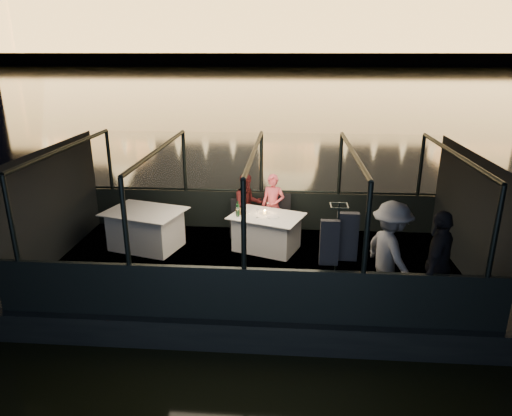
# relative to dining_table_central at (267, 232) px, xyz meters

# --- Properties ---
(river_water) EXTENTS (500.00, 500.00, 0.00)m
(river_water) POSITION_rel_dining_table_central_xyz_m (-0.20, 79.25, -0.89)
(river_water) COLOR black
(river_water) RESTS_ON ground
(boat_hull) EXTENTS (8.60, 4.40, 1.00)m
(boat_hull) POSITION_rel_dining_table_central_xyz_m (-0.20, -0.75, -0.89)
(boat_hull) COLOR black
(boat_hull) RESTS_ON river_water
(boat_deck) EXTENTS (8.00, 4.00, 0.04)m
(boat_deck) POSITION_rel_dining_table_central_xyz_m (-0.20, -0.75, -0.41)
(boat_deck) COLOR black
(boat_deck) RESTS_ON boat_hull
(gunwale_port) EXTENTS (8.00, 0.08, 0.90)m
(gunwale_port) POSITION_rel_dining_table_central_xyz_m (-0.20, 1.25, 0.06)
(gunwale_port) COLOR black
(gunwale_port) RESTS_ON boat_deck
(gunwale_starboard) EXTENTS (8.00, 0.08, 0.90)m
(gunwale_starboard) POSITION_rel_dining_table_central_xyz_m (-0.20, -2.75, 0.06)
(gunwale_starboard) COLOR black
(gunwale_starboard) RESTS_ON boat_deck
(cabin_glass_port) EXTENTS (8.00, 0.02, 1.40)m
(cabin_glass_port) POSITION_rel_dining_table_central_xyz_m (-0.20, 1.25, 1.21)
(cabin_glass_port) COLOR #99B2B2
(cabin_glass_port) RESTS_ON gunwale_port
(cabin_glass_starboard) EXTENTS (8.00, 0.02, 1.40)m
(cabin_glass_starboard) POSITION_rel_dining_table_central_xyz_m (-0.20, -2.75, 1.21)
(cabin_glass_starboard) COLOR #99B2B2
(cabin_glass_starboard) RESTS_ON gunwale_starboard
(cabin_roof_glass) EXTENTS (8.00, 4.00, 0.02)m
(cabin_roof_glass) POSITION_rel_dining_table_central_xyz_m (-0.20, -0.75, 1.91)
(cabin_roof_glass) COLOR #99B2B2
(cabin_roof_glass) RESTS_ON boat_deck
(end_wall_fore) EXTENTS (0.02, 4.00, 2.30)m
(end_wall_fore) POSITION_rel_dining_table_central_xyz_m (-4.20, -0.75, 0.76)
(end_wall_fore) COLOR black
(end_wall_fore) RESTS_ON boat_deck
(end_wall_aft) EXTENTS (0.02, 4.00, 2.30)m
(end_wall_aft) POSITION_rel_dining_table_central_xyz_m (3.80, -0.75, 0.76)
(end_wall_aft) COLOR black
(end_wall_aft) RESTS_ON boat_deck
(canopy_ribs) EXTENTS (8.00, 4.00, 2.30)m
(canopy_ribs) POSITION_rel_dining_table_central_xyz_m (-0.20, -0.75, 0.76)
(canopy_ribs) COLOR black
(canopy_ribs) RESTS_ON boat_deck
(embankment) EXTENTS (400.00, 140.00, 6.00)m
(embankment) POSITION_rel_dining_table_central_xyz_m (-0.20, 209.25, 0.11)
(embankment) COLOR #423D33
(embankment) RESTS_ON ground
(dining_table_central) EXTENTS (1.73, 1.49, 0.77)m
(dining_table_central) POSITION_rel_dining_table_central_xyz_m (0.00, 0.00, 0.00)
(dining_table_central) COLOR silver
(dining_table_central) RESTS_ON boat_deck
(dining_table_aft) EXTENTS (1.85, 1.55, 0.84)m
(dining_table_aft) POSITION_rel_dining_table_central_xyz_m (-2.59, -0.11, 0.00)
(dining_table_aft) COLOR silver
(dining_table_aft) RESTS_ON boat_deck
(chair_port_left) EXTENTS (0.40, 0.40, 0.82)m
(chair_port_left) POSITION_rel_dining_table_central_xyz_m (-0.68, 0.73, 0.06)
(chair_port_left) COLOR black
(chair_port_left) RESTS_ON boat_deck
(chair_port_right) EXTENTS (0.57, 0.57, 0.95)m
(chair_port_right) POSITION_rel_dining_table_central_xyz_m (0.28, 0.71, 0.06)
(chair_port_right) COLOR black
(chair_port_right) RESTS_ON boat_deck
(coat_stand) EXTENTS (0.61, 0.53, 1.88)m
(coat_stand) POSITION_rel_dining_table_central_xyz_m (1.22, -2.40, 0.51)
(coat_stand) COLOR black
(coat_stand) RESTS_ON boat_deck
(person_woman_coral) EXTENTS (0.59, 0.45, 1.45)m
(person_woman_coral) POSITION_rel_dining_table_central_xyz_m (0.10, 0.76, 0.36)
(person_woman_coral) COLOR #EE5661
(person_woman_coral) RESTS_ON boat_deck
(person_man_maroon) EXTENTS (0.83, 0.74, 1.43)m
(person_man_maroon) POSITION_rel_dining_table_central_xyz_m (-0.49, 0.83, 0.36)
(person_man_maroon) COLOR #3D1111
(person_man_maroon) RESTS_ON boat_deck
(passenger_stripe) EXTENTS (1.04, 1.31, 1.79)m
(passenger_stripe) POSITION_rel_dining_table_central_xyz_m (2.14, -2.01, 0.47)
(passenger_stripe) COLOR silver
(passenger_stripe) RESTS_ON boat_deck
(passenger_dark) EXTENTS (0.91, 1.12, 1.77)m
(passenger_dark) POSITION_rel_dining_table_central_xyz_m (2.82, -2.33, 0.47)
(passenger_dark) COLOR black
(passenger_dark) RESTS_ON boat_deck
(wine_bottle) EXTENTS (0.09, 0.09, 0.33)m
(wine_bottle) POSITION_rel_dining_table_central_xyz_m (-0.60, -0.09, 0.53)
(wine_bottle) COLOR #14391A
(wine_bottle) RESTS_ON dining_table_central
(bread_basket) EXTENTS (0.25, 0.25, 0.09)m
(bread_basket) POSITION_rel_dining_table_central_xyz_m (-0.56, 0.10, 0.42)
(bread_basket) COLOR olive
(bread_basket) RESTS_ON dining_table_central
(amber_candle) EXTENTS (0.07, 0.07, 0.08)m
(amber_candle) POSITION_rel_dining_table_central_xyz_m (-0.05, 0.12, 0.42)
(amber_candle) COLOR gold
(amber_candle) RESTS_ON dining_table_central
(plate_near) EXTENTS (0.31, 0.31, 0.02)m
(plate_near) POSITION_rel_dining_table_central_xyz_m (0.13, -0.09, 0.39)
(plate_near) COLOR white
(plate_near) RESTS_ON dining_table_central
(plate_far) EXTENTS (0.28, 0.28, 0.02)m
(plate_far) POSITION_rel_dining_table_central_xyz_m (-0.47, 0.19, 0.39)
(plate_far) COLOR white
(plate_far) RESTS_ON dining_table_central
(wine_glass_white) EXTENTS (0.09, 0.09, 0.21)m
(wine_glass_white) POSITION_rel_dining_table_central_xyz_m (-0.60, -0.13, 0.48)
(wine_glass_white) COLOR white
(wine_glass_white) RESTS_ON dining_table_central
(wine_glass_red) EXTENTS (0.08, 0.08, 0.19)m
(wine_glass_red) POSITION_rel_dining_table_central_xyz_m (0.01, 0.27, 0.48)
(wine_glass_red) COLOR silver
(wine_glass_red) RESTS_ON dining_table_central
(wine_glass_empty) EXTENTS (0.07, 0.07, 0.18)m
(wine_glass_empty) POSITION_rel_dining_table_central_xyz_m (-0.19, -0.14, 0.48)
(wine_glass_empty) COLOR white
(wine_glass_empty) RESTS_ON dining_table_central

